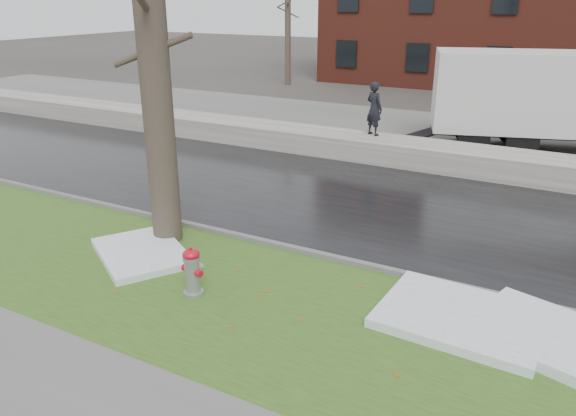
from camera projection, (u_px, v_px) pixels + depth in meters
The scene contains 15 objects.
ground at pixel (286, 275), 10.99m from camera, with size 120.00×120.00×0.00m, color #47423D.
verge at pixel (252, 303), 9.96m from camera, with size 60.00×4.50×0.04m, color #2D4F1A.
road at pixel (369, 204), 14.67m from camera, with size 60.00×7.00×0.03m, color black.
parking_lot at pixel (448, 137), 21.65m from camera, with size 60.00×9.00×0.03m, color slate.
curb at pixel (309, 253), 11.78m from camera, with size 60.00×0.15×0.14m, color slate.
snowbank at pixel (417, 154), 17.99m from camera, with size 60.00×1.60×0.75m, color #BBB5AB.
bg_tree_left at pixel (288, 28), 33.23m from camera, with size 1.40×1.62×6.50m.
bg_tree_center at pixel (407, 27), 33.82m from camera, with size 1.40×1.62×6.50m.
fire_hydrant at pixel (192, 270), 10.04m from camera, with size 0.46×0.41×0.94m.
tree at pixel (153, 54), 11.13m from camera, with size 1.54×1.76×7.94m.
box_truck at pixel (546, 100), 19.10m from camera, with size 10.18×4.81×3.39m.
worker at pixel (374, 109), 18.52m from camera, with size 0.65×0.42×1.77m, color black.
snow_patch_near at pixel (461, 317), 9.34m from camera, with size 2.60×2.00×0.16m, color white.
snow_patch_far at pixel (142, 253), 11.70m from camera, with size 2.20×1.60×0.14m, color white.
snow_patch_side at pixel (567, 343), 8.62m from camera, with size 2.80×1.80×0.18m, color white.
Camera 1 is at (4.74, -8.58, 5.14)m, focal length 35.00 mm.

